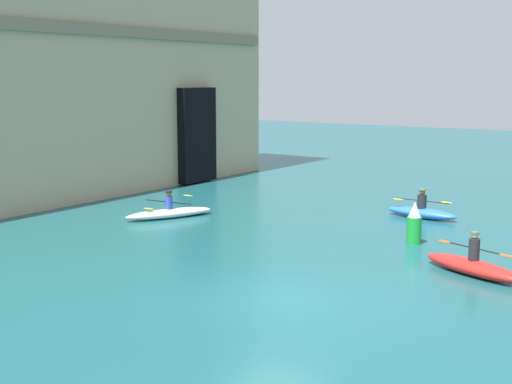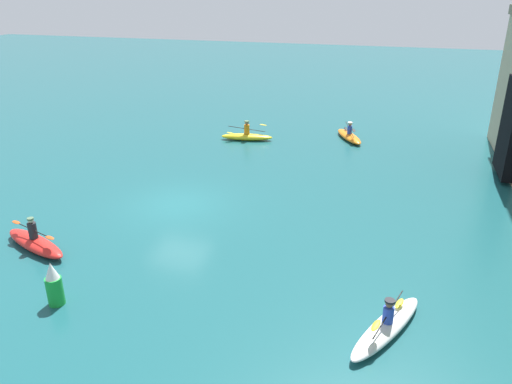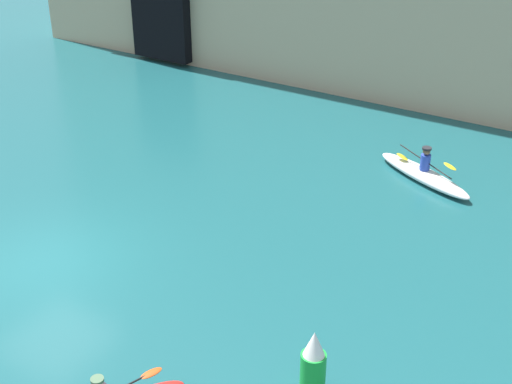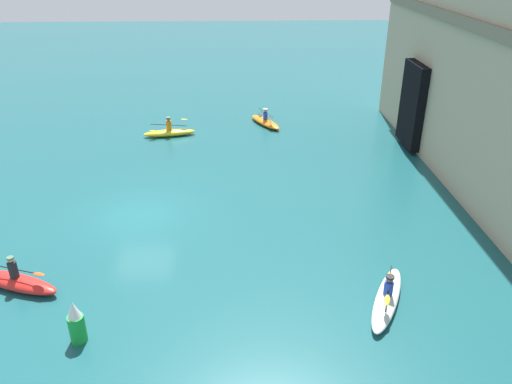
{
  "view_description": "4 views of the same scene",
  "coord_description": "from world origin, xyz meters",
  "px_view_note": "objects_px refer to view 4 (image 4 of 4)",
  "views": [
    {
      "loc": [
        -14.34,
        -9.22,
        5.49
      ],
      "look_at": [
        3.83,
        3.25,
        1.89
      ],
      "focal_mm": 50.0,
      "sensor_mm": 36.0,
      "label": 1
    },
    {
      "loc": [
        17.95,
        8.66,
        8.95
      ],
      "look_at": [
        2.65,
        4.29,
        2.18
      ],
      "focal_mm": 35.0,
      "sensor_mm": 36.0,
      "label": 2
    },
    {
      "loc": [
        12.09,
        -9.67,
        9.64
      ],
      "look_at": [
        3.52,
        4.04,
        1.09
      ],
      "focal_mm": 50.0,
      "sensor_mm": 36.0,
      "label": 3
    },
    {
      "loc": [
        19.05,
        4.29,
        10.55
      ],
      "look_at": [
        1.8,
        4.96,
        1.91
      ],
      "focal_mm": 35.0,
      "sensor_mm": 36.0,
      "label": 4
    }
  ],
  "objects_px": {
    "kayak_yellow": "(169,132)",
    "kayak_white": "(387,298)",
    "marker_buoy": "(76,323)",
    "kayak_orange": "(265,122)",
    "kayak_red": "(16,281)"
  },
  "relations": [
    {
      "from": "kayak_red",
      "to": "kayak_yellow",
      "type": "bearing_deg",
      "value": -81.18
    },
    {
      "from": "kayak_orange",
      "to": "marker_buoy",
      "type": "distance_m",
      "value": 20.44
    },
    {
      "from": "marker_buoy",
      "to": "kayak_red",
      "type": "bearing_deg",
      "value": -133.18
    },
    {
      "from": "kayak_yellow",
      "to": "kayak_white",
      "type": "bearing_deg",
      "value": 109.35
    },
    {
      "from": "kayak_red",
      "to": "marker_buoy",
      "type": "bearing_deg",
      "value": 158.81
    },
    {
      "from": "kayak_white",
      "to": "kayak_orange",
      "type": "xyz_separation_m",
      "value": [
        -18.01,
        -2.96,
        -0.0
      ]
    },
    {
      "from": "kayak_yellow",
      "to": "kayak_red",
      "type": "distance_m",
      "value": 15.23
    },
    {
      "from": "kayak_white",
      "to": "kayak_red",
      "type": "bearing_deg",
      "value": -70.6
    },
    {
      "from": "kayak_yellow",
      "to": "marker_buoy",
      "type": "xyz_separation_m",
      "value": [
        17.48,
        -0.64,
        0.41
      ]
    },
    {
      "from": "kayak_red",
      "to": "kayak_orange",
      "type": "bearing_deg",
      "value": -97.46
    },
    {
      "from": "kayak_orange",
      "to": "marker_buoy",
      "type": "relative_size",
      "value": 2.25
    },
    {
      "from": "kayak_white",
      "to": "kayak_red",
      "type": "height_order",
      "value": "kayak_red"
    },
    {
      "from": "kayak_yellow",
      "to": "kayak_red",
      "type": "bearing_deg",
      "value": 67.29
    },
    {
      "from": "kayak_white",
      "to": "kayak_orange",
      "type": "bearing_deg",
      "value": -145.16
    },
    {
      "from": "kayak_orange",
      "to": "kayak_white",
      "type": "bearing_deg",
      "value": 161.45
    }
  ]
}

